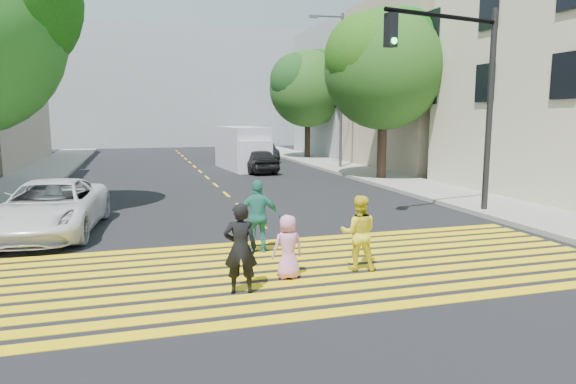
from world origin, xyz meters
name	(u,v)px	position (x,y,z in m)	size (l,w,h in m)	color
ground	(333,287)	(0.00, 0.00, 0.00)	(120.00, 120.00, 0.00)	black
sidewalk_left	(43,173)	(-8.50, 22.00, 0.07)	(3.00, 40.00, 0.15)	gray
sidewalk_right	(381,177)	(8.50, 15.00, 0.07)	(3.00, 60.00, 0.15)	gray
curb_red	(5,236)	(-6.90, 6.00, 0.08)	(0.20, 8.00, 0.16)	maroon
crosswalk	(311,268)	(0.00, 1.28, 0.01)	(13.40, 5.30, 0.01)	yellow
lane_line	(197,169)	(0.00, 22.50, 0.01)	(0.12, 34.40, 0.01)	yellow
building_right_tan	(450,86)	(15.00, 19.00, 5.00)	(10.00, 10.00, 10.00)	tan
building_right_grey	(371,93)	(15.00, 30.00, 5.00)	(10.00, 10.00, 10.00)	gray
backdrop_block	(168,89)	(0.00, 48.00, 6.00)	(30.00, 8.00, 12.00)	gray
tree_right_near	(385,63)	(8.27, 14.36, 5.73)	(6.57, 6.09, 8.48)	black
tree_right_far	(308,85)	(8.65, 27.13, 5.41)	(6.70, 6.47, 8.01)	black
pedestrian_man	(240,248)	(-1.73, 0.21, 0.84)	(0.61, 0.40, 1.68)	black
pedestrian_woman	(359,233)	(0.93, 0.91, 0.80)	(0.77, 0.60, 1.59)	yellow
pedestrian_child	(288,247)	(-0.66, 0.76, 0.65)	(0.63, 0.41, 1.30)	pink
pedestrian_extra	(259,217)	(-0.77, 2.85, 0.87)	(1.02, 0.42, 1.73)	#297E75
white_sedan	(50,207)	(-5.80, 6.35, 0.73)	(2.43, 5.28, 1.47)	silver
dark_car_near	(257,160)	(3.05, 19.58, 0.69)	(1.63, 4.06, 1.38)	black
silver_car	(227,148)	(3.34, 31.14, 0.69)	(1.92, 4.73, 1.37)	#93989D
dark_car_parked	(263,151)	(5.17, 26.72, 0.67)	(1.42, 4.07, 1.34)	black
white_van	(243,149)	(2.64, 21.43, 1.20)	(2.50, 5.53, 2.53)	#B7B5C6
traffic_signal	(464,82)	(6.34, 5.23, 4.25)	(4.41, 1.24, 6.56)	#242424
street_lamp	(338,81)	(8.07, 19.89, 5.20)	(2.05, 0.39, 9.06)	#57565B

